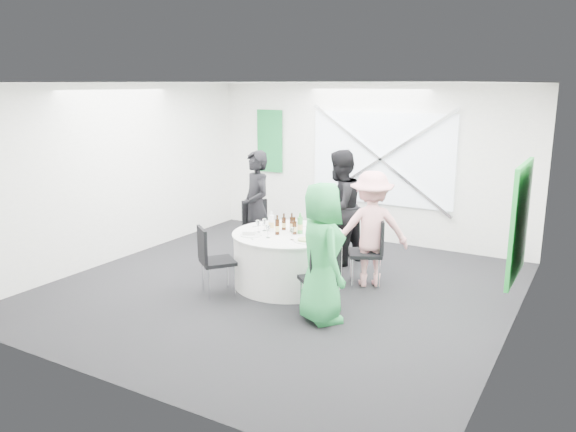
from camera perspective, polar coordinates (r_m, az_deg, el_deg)
The scene contains 46 objects.
floor at distance 7.90m, azimuth -0.73°, elevation -7.37°, with size 6.00×6.00×0.00m, color black.
ceiling at distance 7.39m, azimuth -0.80°, elevation 13.39°, with size 6.00×6.00×0.00m, color silver.
wall_back at distance 10.18m, azimuth 7.94°, elevation 5.33°, with size 6.00×6.00×0.00m, color silver.
wall_front at distance 5.24m, azimuth -17.80°, elevation -2.71°, with size 6.00×6.00×0.00m, color silver.
wall_left at distance 9.40m, azimuth -16.73°, elevation 4.24°, with size 6.00×6.00×0.00m, color silver.
wall_right at distance 6.55m, azimuth 22.42°, elevation 0.04°, with size 6.00×6.00×0.00m, color silver.
window_panel at distance 10.03m, azimuth 9.47°, elevation 5.73°, with size 2.60×0.03×1.60m, color white.
window_brace_a at distance 9.99m, azimuth 9.39°, elevation 5.71°, with size 0.05×0.05×3.16m, color silver.
window_brace_b at distance 9.99m, azimuth 9.39°, elevation 5.71°, with size 0.05×0.05×3.16m, color silver.
green_banner at distance 11.01m, azimuth -1.87°, elevation 7.62°, with size 0.55×0.04×1.20m, color #166F3B.
green_sign at distance 7.18m, azimuth 22.48°, elevation -0.51°, with size 0.05×1.20×1.40m, color #198A2E.
banquet_table at distance 7.94m, azimuth 0.00°, elevation -4.35°, with size 1.56×1.56×0.76m.
chair_back at distance 8.92m, azimuth 3.65°, elevation -1.18°, with size 0.45×0.46×0.96m.
chair_back_left at distance 8.94m, azimuth -3.12°, elevation -1.03°, with size 0.62×0.62×0.98m.
chair_back_right at distance 7.92m, azimuth 8.49°, elevation -3.11°, with size 0.60×0.59×0.97m.
chair_front_right at distance 6.82m, azimuth 3.43°, elevation -6.01°, with size 0.59×0.59×0.92m.
chair_front_left at distance 7.56m, azimuth -7.80°, elevation -4.01°, with size 0.60×0.60×0.94m.
person_man_back_left at distance 8.80m, azimuth -3.24°, elevation 0.85°, with size 0.65×0.43×1.79m, color black.
person_man_back at distance 8.76m, azimuth 5.22°, elevation 0.83°, with size 0.88×0.48×1.81m, color black.
person_woman_pink at distance 7.90m, azimuth 8.44°, elevation -1.31°, with size 1.05×0.49×1.63m, color pink.
person_woman_green at distance 6.64m, azimuth 3.43°, elevation -3.75°, with size 0.83×0.54×1.69m, color green.
plate_back at distance 8.27m, azimuth 1.85°, elevation -0.86°, with size 0.26×0.26×0.01m.
plate_back_left at distance 8.28m, azimuth -1.62°, elevation -0.84°, with size 0.29×0.29×0.01m.
plate_back_right at distance 7.90m, azimuth 4.40°, elevation -1.50°, with size 0.28×0.28×0.04m.
plate_front_right at distance 7.40m, azimuth 1.75°, elevation -2.50°, with size 0.29×0.29×0.04m.
plate_front_left at distance 7.70m, azimuth -3.78°, elevation -1.94°, with size 0.29×0.29×0.01m.
napkin at distance 7.71m, azimuth -3.97°, elevation -1.68°, with size 0.17×0.12×0.05m, color silver.
beer_bottle_a at distance 7.96m, azimuth -0.42°, elevation -0.79°, with size 0.06×0.06×0.24m.
beer_bottle_b at distance 7.86m, azimuth 0.39°, elevation -0.87°, with size 0.06×0.06×0.27m.
beer_bottle_c at distance 7.73m, azimuth 0.67°, elevation -1.20°, with size 0.06×0.06×0.25m.
beer_bottle_d at distance 7.71m, azimuth -1.10°, elevation -1.14°, with size 0.06×0.06×0.27m.
green_water_bottle at distance 7.78m, azimuth 1.24°, elevation -0.95°, with size 0.08×0.08×0.29m.
clear_water_bottle at distance 7.90m, azimuth -1.71°, elevation -0.74°, with size 0.08×0.08×0.29m.
wine_glass_a at distance 7.55m, azimuth -2.06°, elevation -1.31°, with size 0.07×0.07×0.17m.
wine_glass_b at distance 7.93m, azimuth -2.42°, elevation -0.61°, with size 0.07×0.07×0.17m.
wine_glass_c at distance 7.44m, azimuth 0.41°, elevation -1.52°, with size 0.07×0.07×0.17m.
wine_glass_d at distance 7.83m, azimuth -3.06°, elevation -0.78°, with size 0.07×0.07×0.17m.
wine_glass_e at distance 7.71m, azimuth 2.34°, elevation -1.00°, with size 0.07×0.07×0.17m.
fork_a at distance 8.37m, azimuth -1.05°, elevation -0.71°, with size 0.01×0.15×0.01m, color silver.
knife_a at distance 8.18m, azimuth -3.22°, elevation -1.06°, with size 0.01×0.15×0.01m, color silver.
fork_b at distance 7.89m, azimuth -4.17°, elevation -1.61°, with size 0.01×0.15×0.01m, color silver.
knife_b at distance 7.55m, azimuth -3.71°, elevation -2.28°, with size 0.01×0.15×0.01m, color silver.
fork_c at distance 8.25m, azimuth 2.68°, elevation -0.92°, with size 0.01×0.15×0.01m, color silver.
knife_c at distance 8.37m, azimuth 0.99°, elevation -0.70°, with size 0.01×0.15×0.01m, color silver.
fork_d at distance 7.67m, azimuth 4.06°, elevation -2.05°, with size 0.01×0.15×0.01m, color silver.
knife_d at distance 7.96m, azimuth 4.07°, elevation -1.47°, with size 0.01×0.15×0.01m, color silver.
Camera 1 is at (3.79, -6.35, 2.79)m, focal length 35.00 mm.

